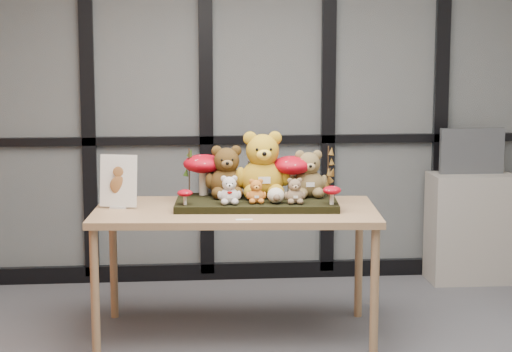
{
  "coord_description": "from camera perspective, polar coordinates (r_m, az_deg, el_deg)",
  "views": [
    {
      "loc": [
        -0.7,
        -4.27,
        1.84
      ],
      "look_at": [
        -0.21,
        1.12,
        0.99
      ],
      "focal_mm": 65.0,
      "sensor_mm": 36.0,
      "label": 1
    }
  ],
  "objects": [
    {
      "name": "glass_partition",
      "position": [
        6.79,
        0.71,
        5.34
      ],
      "size": [
        4.9,
        0.06,
        2.78
      ],
      "color": "#2D383F",
      "rests_on": "floor"
    },
    {
      "name": "bear_brown_medium",
      "position": [
        5.67,
        -1.83,
        0.45
      ],
      "size": [
        0.28,
        0.26,
        0.35
      ],
      "primitive_type": null,
      "rotation": [
        0.0,
        0.0,
        -0.08
      ],
      "color": "#4B3213",
      "rests_on": "diorama_tray"
    },
    {
      "name": "sprig_green_mid_left",
      "position": [
        5.76,
        -2.6,
        -0.03
      ],
      "size": [
        0.05,
        0.05,
        0.23
      ],
      "primitive_type": null,
      "color": "#19340B",
      "rests_on": "diorama_tray"
    },
    {
      "name": "bear_white_bow",
      "position": [
        5.45,
        -1.66,
        -0.77
      ],
      "size": [
        0.15,
        0.14,
        0.19
      ],
      "primitive_type": null,
      "rotation": [
        0.0,
        0.0,
        -0.08
      ],
      "color": "silver",
      "rests_on": "diorama_tray"
    },
    {
      "name": "display_table",
      "position": [
        5.56,
        -1.27,
        -2.67
      ],
      "size": [
        1.75,
        0.97,
        0.79
      ],
      "rotation": [
        0.0,
        0.0,
        -0.08
      ],
      "color": "#A7825B",
      "rests_on": "floor"
    },
    {
      "name": "sign_holder",
      "position": [
        5.59,
        -8.46,
        -0.44
      ],
      "size": [
        0.23,
        0.1,
        0.32
      ],
      "rotation": [
        0.0,
        0.0,
        -0.26
      ],
      "color": "silver",
      "rests_on": "display_table"
    },
    {
      "name": "sprig_green_far_left",
      "position": [
        5.71,
        -4.13,
        0.23
      ],
      "size": [
        0.05,
        0.05,
        0.3
      ],
      "primitive_type": null,
      "color": "#19340B",
      "rests_on": "diorama_tray"
    },
    {
      "name": "cabinet",
      "position": [
        7.03,
        13.03,
        -3.12
      ],
      "size": [
        0.6,
        0.35,
        0.8
      ],
      "primitive_type": "cube",
      "color": "#9B948A",
      "rests_on": "floor"
    },
    {
      "name": "mushroom_front_right",
      "position": [
        5.45,
        4.69,
        -1.13
      ],
      "size": [
        0.11,
        0.11,
        0.12
      ],
      "primitive_type": null,
      "color": "#A20514",
      "rests_on": "diorama_tray"
    },
    {
      "name": "bear_beige_small",
      "position": [
        5.47,
        2.4,
        -0.83
      ],
      "size": [
        0.14,
        0.13,
        0.17
      ],
      "primitive_type": null,
      "rotation": [
        0.0,
        0.0,
        -0.08
      ],
      "color": "#846A4D",
      "rests_on": "diorama_tray"
    },
    {
      "name": "mushroom_back_right",
      "position": [
        5.69,
        2.24,
        0.11
      ],
      "size": [
        0.25,
        0.25,
        0.28
      ],
      "primitive_type": null,
      "color": "#A20514",
      "rests_on": "diorama_tray"
    },
    {
      "name": "room_shell",
      "position": [
        4.33,
        4.13,
        6.77
      ],
      "size": [
        5.0,
        5.0,
        5.0
      ],
      "color": "#AEACA5",
      "rests_on": "floor"
    },
    {
      "name": "sprig_green_centre",
      "position": [
        5.77,
        -0.46,
        -0.11
      ],
      "size": [
        0.05,
        0.05,
        0.21
      ],
      "primitive_type": null,
      "color": "#19340B",
      "rests_on": "diorama_tray"
    },
    {
      "name": "diorama_tray",
      "position": [
        5.6,
        0.03,
        -1.68
      ],
      "size": [
        1.0,
        0.56,
        0.04
      ],
      "primitive_type": "cube",
      "rotation": [
        0.0,
        0.0,
        -0.08
      ],
      "color": "black",
      "rests_on": "display_table"
    },
    {
      "name": "mushroom_front_left",
      "position": [
        5.44,
        -4.39,
        -1.26
      ],
      "size": [
        0.09,
        0.09,
        0.1
      ],
      "primitive_type": null,
      "color": "#A20514",
      "rests_on": "diorama_tray"
    },
    {
      "name": "mushroom_back_left",
      "position": [
        5.75,
        -3.25,
        0.21
      ],
      "size": [
        0.25,
        0.25,
        0.28
      ],
      "primitive_type": null,
      "color": "#A20514",
      "rests_on": "diorama_tray"
    },
    {
      "name": "plush_cream_hedgehog",
      "position": [
        5.48,
        1.23,
        -1.15
      ],
      "size": [
        0.08,
        0.08,
        0.1
      ],
      "primitive_type": null,
      "rotation": [
        0.0,
        0.0,
        -0.08
      ],
      "color": "silver",
      "rests_on": "diorama_tray"
    },
    {
      "name": "bear_tan_back",
      "position": [
        5.69,
        3.25,
        0.3
      ],
      "size": [
        0.26,
        0.24,
        0.32
      ],
      "primitive_type": null,
      "rotation": [
        0.0,
        0.0,
        -0.08
      ],
      "color": "olive",
      "rests_on": "diorama_tray"
    },
    {
      "name": "bear_pooh_yellow",
      "position": [
        5.66,
        0.4,
        0.93
      ],
      "size": [
        0.36,
        0.33,
        0.45
      ],
      "primitive_type": null,
      "rotation": [
        0.0,
        0.0,
        -0.08
      ],
      "color": "gold",
      "rests_on": "diorama_tray"
    },
    {
      "name": "sprig_dry_mid_right",
      "position": [
        5.58,
        4.57,
        -0.5
      ],
      "size": [
        0.05,
        0.05,
        0.2
      ],
      "primitive_type": null,
      "color": "brown",
      "rests_on": "diorama_tray"
    },
    {
      "name": "bear_small_yellow",
      "position": [
        5.48,
        0.0,
        -0.85
      ],
      "size": [
        0.13,
        0.12,
        0.16
      ],
      "primitive_type": null,
      "rotation": [
        0.0,
        0.0,
        -0.08
      ],
      "color": "orange",
      "rests_on": "diorama_tray"
    },
    {
      "name": "sprig_dry_far_right",
      "position": [
        5.7,
        4.46,
        0.29
      ],
      "size": [
        0.05,
        0.05,
        0.31
      ],
      "primitive_type": null,
      "color": "brown",
      "rests_on": "diorama_tray"
    },
    {
      "name": "label_card",
      "position": [
        5.21,
        -0.74,
        -2.7
      ],
      "size": [
        0.09,
        0.03,
        0.0
      ],
      "primitive_type": "cube",
      "color": "white",
      "rests_on": "display_table"
    },
    {
      "name": "monitor",
      "position": [
        6.96,
        13.15,
        1.51
      ],
      "size": [
        0.47,
        0.05,
        0.34
      ],
      "color": "#4A4D51",
      "rests_on": "cabinet"
    }
  ]
}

